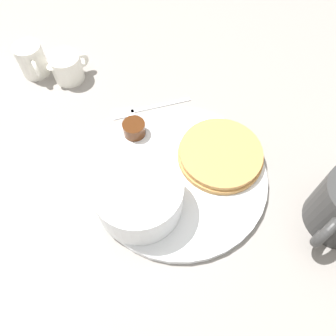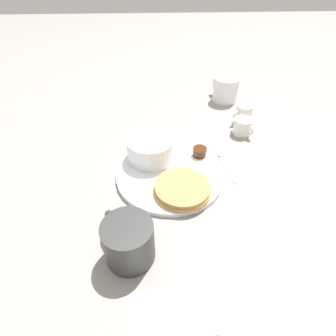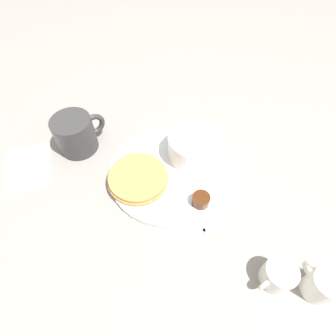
% 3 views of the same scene
% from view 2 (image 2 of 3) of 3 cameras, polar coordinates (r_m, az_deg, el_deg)
% --- Properties ---
extents(ground_plane, '(4.00, 4.00, 0.00)m').
position_cam_2_polar(ground_plane, '(0.66, 0.43, -1.72)').
color(ground_plane, gray).
extents(plate, '(0.27, 0.27, 0.01)m').
position_cam_2_polar(plate, '(0.65, 0.43, -1.33)').
color(plate, white).
rests_on(plate, ground_plane).
extents(pancake_stack, '(0.13, 0.13, 0.02)m').
position_cam_2_polar(pancake_stack, '(0.60, 3.13, -4.44)').
color(pancake_stack, '#B78447').
rests_on(pancake_stack, plate).
extents(bowl, '(0.12, 0.12, 0.06)m').
position_cam_2_polar(bowl, '(0.68, -3.84, 4.31)').
color(bowl, white).
rests_on(bowl, plate).
extents(syrup_cup, '(0.04, 0.04, 0.02)m').
position_cam_2_polar(syrup_cup, '(0.70, 6.87, 3.52)').
color(syrup_cup, '#47230F').
rests_on(syrup_cup, plate).
extents(butter_ramekin, '(0.05, 0.05, 0.05)m').
position_cam_2_polar(butter_ramekin, '(0.71, -3.89, 4.66)').
color(butter_ramekin, white).
rests_on(butter_ramekin, plate).
extents(coffee_mug, '(0.10, 0.11, 0.09)m').
position_cam_2_polar(coffee_mug, '(0.49, -8.68, -15.37)').
color(coffee_mug, '#333333').
rests_on(coffee_mug, ground_plane).
extents(creamer_pitcher_near, '(0.05, 0.07, 0.05)m').
position_cam_2_polar(creamer_pitcher_near, '(0.83, 15.94, 8.71)').
color(creamer_pitcher_near, white).
rests_on(creamer_pitcher_near, ground_plane).
extents(creamer_pitcher_far, '(0.07, 0.05, 0.06)m').
position_cam_2_polar(creamer_pitcher_far, '(0.88, 16.10, 11.25)').
color(creamer_pitcher_far, white).
rests_on(creamer_pitcher_far, ground_plane).
extents(fork, '(0.04, 0.14, 0.00)m').
position_cam_2_polar(fork, '(0.72, 11.56, 1.61)').
color(fork, silver).
rests_on(fork, ground_plane).
extents(napkin, '(0.15, 0.13, 0.00)m').
position_cam_2_polar(napkin, '(0.47, -0.11, -29.38)').
color(napkin, white).
rests_on(napkin, ground_plane).
extents(second_mug, '(0.09, 0.11, 0.08)m').
position_cam_2_polar(second_mug, '(1.01, 12.35, 16.41)').
color(second_mug, white).
rests_on(second_mug, ground_plane).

